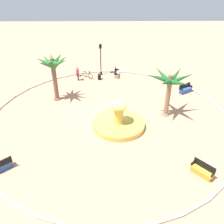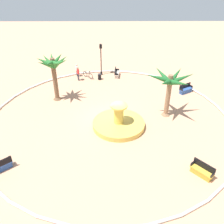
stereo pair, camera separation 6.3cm
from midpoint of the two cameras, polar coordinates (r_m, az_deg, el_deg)
name	(u,v)px [view 2 (the right image)]	position (r m, az deg, el deg)	size (l,w,h in m)	color
ground_plane	(109,119)	(23.05, -0.54, -1.64)	(80.00, 80.00, 0.00)	tan
plaza_curb	(109,118)	(22.99, -0.55, -1.43)	(22.21, 22.21, 0.20)	silver
fountain	(119,123)	(21.93, 1.61, -2.64)	(4.59, 4.59, 2.19)	gold
palm_tree_near_fountain	(170,84)	(22.62, 13.22, 6.38)	(4.43, 4.10, 4.38)	#8E6B4C
palm_tree_by_curb	(53,67)	(25.33, -13.27, 10.09)	(3.35, 3.43, 4.77)	brown
bench_east	(186,90)	(28.55, 16.61, 4.90)	(1.63, 1.26, 1.00)	#335BA8
bench_west	(117,74)	(31.29, 1.13, 8.77)	(0.65, 1.64, 1.00)	beige
bench_north	(202,171)	(18.56, 20.03, -12.70)	(1.45, 1.52, 1.00)	gold
bench_southeast	(1,166)	(19.46, -24.13, -11.34)	(1.55, 1.41, 1.00)	#335BA8
lamppost	(101,57)	(31.11, -2.50, 12.57)	(0.32, 0.32, 4.01)	black
trash_bin	(100,77)	(30.47, -2.81, 8.13)	(0.46, 0.46, 0.73)	black
bicycle_red_frame	(88,75)	(31.05, -5.49, 8.49)	(1.30, 1.22, 0.94)	black
person_cyclist_helmet	(78,73)	(30.28, -7.73, 8.84)	(0.33, 0.49, 1.67)	#33333D
person_cyclist_photo	(77,70)	(31.42, -8.01, 9.63)	(0.32, 0.49, 1.60)	#33333D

